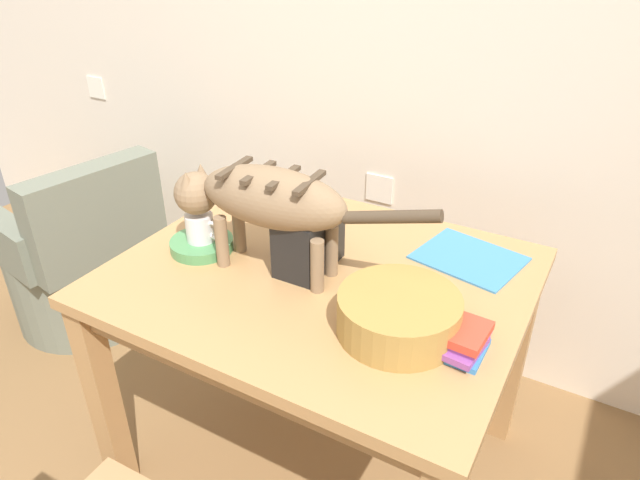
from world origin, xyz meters
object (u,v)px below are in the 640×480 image
dining_table (320,299)px  wicker_armchair (84,264)px  saucer_bowl (202,244)px  magazine (469,258)px  cat (264,200)px  coffee_mug (201,228)px  wicker_basket (399,314)px  toaster (309,240)px  book_stack (443,333)px

dining_table → wicker_armchair: 1.34m
saucer_bowl → wicker_armchair: (-0.92, 0.24, -0.48)m
magazine → wicker_armchair: size_ratio=0.35×
cat → coffee_mug: size_ratio=6.19×
dining_table → saucer_bowl: saucer_bowl is taller
saucer_bowl → wicker_basket: bearing=-6.4°
cat → toaster: cat is taller
magazine → wicker_armchair: (-1.62, -0.09, -0.47)m
cat → wicker_basket: bearing=-105.3°
saucer_bowl → wicker_basket: wicker_basket is taller
dining_table → wicker_basket: size_ratio=3.82×
cat → toaster: size_ratio=3.78×
dining_table → wicker_armchair: wicker_armchair is taller
book_stack → toaster: (-0.44, 0.14, 0.05)m
dining_table → saucer_bowl: bearing=-169.7°
magazine → book_stack: bearing=-70.2°
dining_table → wicker_basket: (0.29, -0.14, 0.14)m
magazine → book_stack: (0.06, -0.40, 0.03)m
coffee_mug → wicker_basket: 0.65m
toaster → wicker_armchair: toaster is taller
magazine → coffee_mug: bearing=-142.7°
magazine → saucer_bowl: bearing=-142.8°
book_stack → wicker_armchair: (-1.68, 0.30, -0.50)m
saucer_bowl → book_stack: (0.76, -0.07, 0.02)m
coffee_mug → wicker_basket: (0.65, -0.07, -0.02)m
wicker_basket → toaster: size_ratio=1.45×
dining_table → coffee_mug: coffee_mug is taller
dining_table → magazine: bearing=38.2°
magazine → cat: bearing=-134.6°
book_stack → toaster: 0.46m
wicker_basket → coffee_mug: bearing=173.6°
saucer_bowl → coffee_mug: size_ratio=1.51×
cat → dining_table: bearing=-73.8°
coffee_mug → book_stack: coffee_mug is taller
toaster → wicker_armchair: (-1.24, 0.17, -0.55)m
magazine → book_stack: book_stack is taller
magazine → wicker_basket: bearing=-85.5°
magazine → toaster: (-0.38, -0.26, 0.08)m
book_stack → wicker_armchair: size_ratio=0.26×
wicker_basket → wicker_armchair: bearing=168.7°
book_stack → wicker_armchair: book_stack is taller
book_stack → toaster: toaster is taller
saucer_bowl → wicker_basket: 0.65m
dining_table → saucer_bowl: size_ratio=5.98×
dining_table → cat: size_ratio=1.46×
cat → wicker_basket: (0.43, -0.09, -0.16)m
coffee_mug → book_stack: (0.75, -0.07, -0.04)m
cat → saucer_bowl: bearing=90.0°
cat → coffee_mug: 0.26m
wicker_armchair → book_stack: bearing=-89.7°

